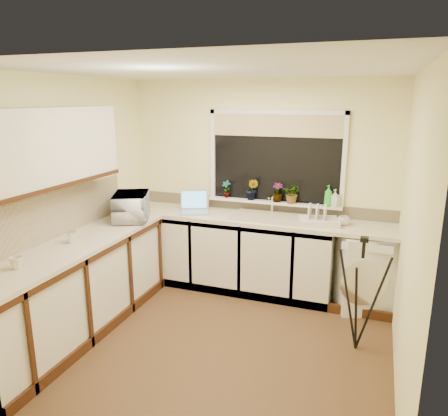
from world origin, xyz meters
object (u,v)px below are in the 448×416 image
at_px(washing_machine, 365,270).
at_px(kettle, 123,213).
at_px(steel_jar, 72,237).
at_px(cup_left, 16,263).
at_px(dish_rack, 319,221).
at_px(microwave, 131,207).
at_px(plant_b, 252,189).
at_px(soap_bottle_green, 328,196).
at_px(plant_a, 226,189).
at_px(cup_back, 344,221).
at_px(laptop, 195,206).
at_px(tripod, 360,294).
at_px(plant_c, 278,192).
at_px(soap_bottle_clear, 335,198).
at_px(plant_d, 293,193).

relative_size(washing_machine, kettle, 3.64).
distance_m(steel_jar, cup_left, 0.68).
height_order(kettle, dish_rack, kettle).
height_order(washing_machine, microwave, microwave).
bearing_deg(plant_b, cup_left, -118.70).
relative_size(dish_rack, microwave, 0.77).
relative_size(microwave, soap_bottle_green, 2.24).
bearing_deg(plant_a, cup_back, -8.51).
height_order(laptop, soap_bottle_green, soap_bottle_green).
bearing_deg(plant_b, microwave, -147.01).
distance_m(laptop, tripod, 2.21).
distance_m(kettle, tripod, 2.58).
xyz_separation_m(washing_machine, plant_c, (-1.04, 0.21, 0.74)).
height_order(tripod, soap_bottle_clear, soap_bottle_clear).
height_order(microwave, plant_d, plant_d).
height_order(tripod, steel_jar, tripod).
height_order(tripod, cup_left, tripod).
height_order(plant_a, cup_back, plant_a).
bearing_deg(dish_rack, plant_b, 148.85).
bearing_deg(cup_back, plant_c, 165.33).
distance_m(kettle, microwave, 0.15).
relative_size(tripod, cup_back, 8.75).
relative_size(washing_machine, plant_a, 3.98).
xyz_separation_m(plant_c, plant_d, (0.18, -0.01, 0.00)).
bearing_deg(washing_machine, plant_a, 152.82).
relative_size(plant_a, cup_left, 2.04).
bearing_deg(laptop, washing_machine, -22.70).
distance_m(tripod, plant_d, 1.52).
bearing_deg(plant_a, soap_bottle_green, -1.28).
bearing_deg(cup_back, plant_d, 162.41).
bearing_deg(washing_machine, tripod, -111.22).
distance_m(plant_b, soap_bottle_green, 0.88).
height_order(plant_b, cup_back, plant_b).
distance_m(tripod, plant_a, 2.09).
bearing_deg(soap_bottle_clear, soap_bottle_green, -170.07).
height_order(kettle, plant_b, plant_b).
bearing_deg(plant_c, laptop, -166.70).
bearing_deg(tripod, washing_machine, 66.92).
relative_size(steel_jar, cup_left, 1.10).
height_order(laptop, kettle, laptop).
distance_m(washing_machine, cup_left, 3.43).
height_order(plant_d, soap_bottle_clear, plant_d).
xyz_separation_m(steel_jar, plant_d, (1.76, 1.66, 0.21)).
height_order(washing_machine, tripod, tripod).
height_order(washing_machine, kettle, kettle).
bearing_deg(cup_back, kettle, -162.35).
relative_size(tripod, microwave, 1.99).
relative_size(dish_rack, plant_b, 1.62).
relative_size(washing_machine, plant_b, 3.30).
relative_size(plant_a, plant_d, 0.92).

